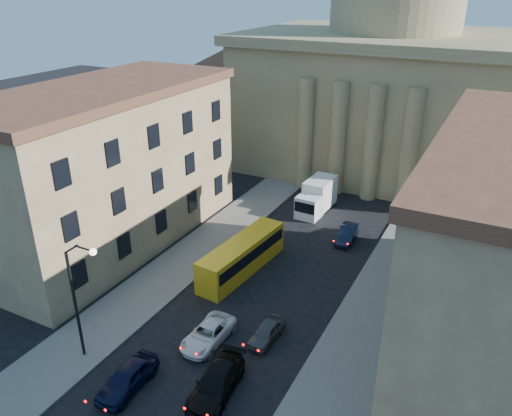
{
  "coord_description": "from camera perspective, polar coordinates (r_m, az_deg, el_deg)",
  "views": [
    {
      "loc": [
        14.8,
        -10.06,
        23.04
      ],
      "look_at": [
        -0.26,
        19.1,
        7.91
      ],
      "focal_mm": 35.0,
      "sensor_mm": 36.0,
      "label": 1
    }
  ],
  "objects": [
    {
      "name": "car_right_far",
      "position": [
        35.81,
        1.2,
        -14.01
      ],
      "size": [
        1.62,
        3.73,
        1.25
      ],
      "primitive_type": "imported",
      "rotation": [
        0.0,
        0.0,
        -0.04
      ],
      "color": "#434448",
      "rests_on": "ground"
    },
    {
      "name": "car_right_mid",
      "position": [
        32.08,
        -4.54,
        -19.3
      ],
      "size": [
        2.75,
        5.54,
        1.55
      ],
      "primitive_type": "imported",
      "rotation": [
        0.0,
        0.0,
        0.11
      ],
      "color": "black",
      "rests_on": "ground"
    },
    {
      "name": "car_left_near",
      "position": [
        33.21,
        -14.48,
        -18.3
      ],
      "size": [
        2.0,
        4.7,
        1.59
      ],
      "primitive_type": "imported",
      "rotation": [
        0.0,
        0.0,
        0.03
      ],
      "color": "black",
      "rests_on": "ground"
    },
    {
      "name": "box_truck",
      "position": [
        54.19,
        6.94,
        1.25
      ],
      "size": [
        2.69,
        6.24,
        3.37
      ],
      "rotation": [
        0.0,
        0.0,
        -0.05
      ],
      "color": "white",
      "rests_on": "ground"
    },
    {
      "name": "sidewalk_left",
      "position": [
        43.1,
        -10.57,
        -7.93
      ],
      "size": [
        5.0,
        60.0,
        0.15
      ],
      "primitive_type": "cube",
      "color": "#5F5D57",
      "rests_on": "ground"
    },
    {
      "name": "car_left_mid",
      "position": [
        35.75,
        -5.5,
        -14.14
      ],
      "size": [
        2.27,
        4.82,
        1.33
      ],
      "primitive_type": "imported",
      "rotation": [
        0.0,
        0.0,
        -0.01
      ],
      "color": "white",
      "rests_on": "ground"
    },
    {
      "name": "sidewalk_right",
      "position": [
        36.8,
        11.78,
        -14.49
      ],
      "size": [
        5.0,
        60.0,
        0.15
      ],
      "primitive_type": "cube",
      "color": "#5F5D57",
      "rests_on": "ground"
    },
    {
      "name": "building_left",
      "position": [
        47.78,
        -16.52,
        4.62
      ],
      "size": [
        11.6,
        26.6,
        14.7
      ],
      "color": "tan",
      "rests_on": "ground"
    },
    {
      "name": "city_bus",
      "position": [
        42.83,
        -1.61,
        -5.4
      ],
      "size": [
        3.26,
        10.31,
        2.86
      ],
      "rotation": [
        0.0,
        0.0,
        -0.1
      ],
      "color": "gold",
      "rests_on": "ground"
    },
    {
      "name": "car_right_distant",
      "position": [
        48.81,
        10.41,
        -2.91
      ],
      "size": [
        1.73,
        4.41,
        1.43
      ],
      "primitive_type": "imported",
      "rotation": [
        0.0,
        0.0,
        0.05
      ],
      "color": "black",
      "rests_on": "ground"
    },
    {
      "name": "church",
      "position": [
        68.1,
        14.87,
        14.52
      ],
      "size": [
        68.02,
        28.76,
        36.6
      ],
      "color": "#7F6F4E",
      "rests_on": "ground"
    },
    {
      "name": "street_lamp",
      "position": [
        33.39,
        -19.59,
        -9.0
      ],
      "size": [
        2.62,
        0.44,
        8.83
      ],
      "color": "black",
      "rests_on": "ground"
    }
  ]
}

